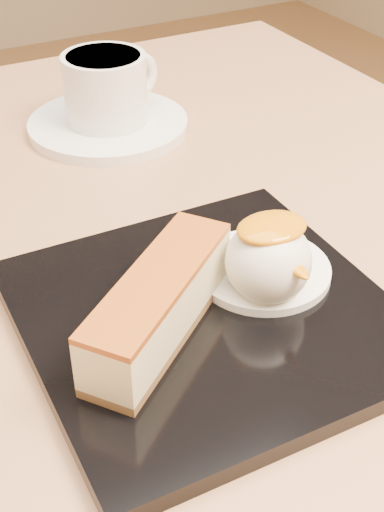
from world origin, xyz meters
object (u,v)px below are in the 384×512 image
dessert_plate (207,316)px  cheesecake (159,304)px  ice_cream_scoop (268,261)px  table (102,413)px  saucer (108,125)px  coffee_cup (107,87)px

dessert_plate → cheesecake: 0.04m
dessert_plate → ice_cream_scoop: ice_cream_scoop is taller
table → cheesecake: cheesecake is taller
ice_cream_scoop → cheesecake: bearing=-180.0°
dessert_plate → saucer: 0.29m
table → cheesecake: 0.21m
table → dessert_plate: (0.04, -0.10, 0.16)m
cheesecake → coffee_cup: (0.09, 0.29, 0.01)m
cheesecake → saucer: bearing=35.6°
saucer → coffee_cup: bearing=18.3°
dessert_plate → saucer: (0.05, 0.29, -0.00)m
dessert_plate → cheesecake: (-0.04, -0.01, 0.03)m
saucer → cheesecake: bearing=-106.7°
table → coffee_cup: (0.10, 0.19, 0.20)m
table → ice_cream_scoop: (0.08, -0.10, 0.19)m
cheesecake → ice_cream_scoop: bearing=-37.7°
cheesecake → ice_cream_scoop: ice_cream_scoop is taller
ice_cream_scoop → saucer: (0.01, 0.29, -0.03)m
dessert_plate → cheesecake: bearing=-171.9°
table → saucer: saucer is taller
table → saucer: (0.10, 0.19, 0.16)m
table → ice_cream_scoop: bearing=-50.4°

